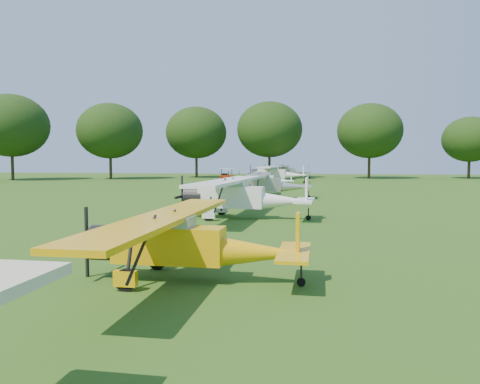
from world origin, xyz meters
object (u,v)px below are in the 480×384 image
at_px(aircraft_3, 241,194).
at_px(golf_cart, 226,176).
at_px(aircraft_2, 186,239).
at_px(aircraft_4, 267,183).
at_px(aircraft_6, 276,172).
at_px(aircraft_7, 286,170).
at_px(aircraft_5, 264,178).

distance_m(aircraft_3, golf_cart, 46.59).
bearing_deg(golf_cart, aircraft_3, -85.91).
relative_size(aircraft_2, aircraft_4, 0.87).
xyz_separation_m(aircraft_4, golf_cart, (-8.93, 32.38, -0.67)).
height_order(aircraft_2, aircraft_6, aircraft_6).
bearing_deg(aircraft_6, aircraft_7, 90.71).
distance_m(aircraft_6, aircraft_7, 13.88).
bearing_deg(aircraft_4, golf_cart, 103.33).
height_order(aircraft_2, aircraft_3, aircraft_3).
distance_m(aircraft_5, golf_cart, 21.58).
bearing_deg(aircraft_3, aircraft_4, 92.98).
relative_size(aircraft_4, aircraft_5, 1.15).
bearing_deg(aircraft_7, aircraft_2, -96.13).
xyz_separation_m(aircraft_2, aircraft_3, (-0.37, 12.86, 0.22)).
xyz_separation_m(aircraft_4, aircraft_7, (-0.06, 38.66, 0.14)).
distance_m(aircraft_3, aircraft_7, 52.05).
xyz_separation_m(aircraft_3, golf_cart, (-8.68, 45.77, -0.73)).
height_order(aircraft_3, aircraft_7, aircraft_7).
relative_size(aircraft_4, golf_cart, 4.99).
relative_size(aircraft_2, aircraft_5, 1.00).
xyz_separation_m(aircraft_3, aircraft_7, (0.18, 52.05, 0.08)).
bearing_deg(aircraft_2, aircraft_3, 93.21).
bearing_deg(aircraft_5, aircraft_7, 85.67).
xyz_separation_m(aircraft_4, aircraft_5, (-1.30, 12.20, -0.16)).
bearing_deg(aircraft_6, aircraft_4, -83.88).
height_order(aircraft_5, aircraft_6, aircraft_6).
relative_size(aircraft_5, aircraft_7, 0.78).
bearing_deg(aircraft_5, aircraft_6, 86.45).
height_order(aircraft_6, aircraft_7, aircraft_6).
height_order(aircraft_5, golf_cart, aircraft_5).
relative_size(aircraft_3, golf_cart, 5.25).
bearing_deg(aircraft_5, aircraft_4, -85.58).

